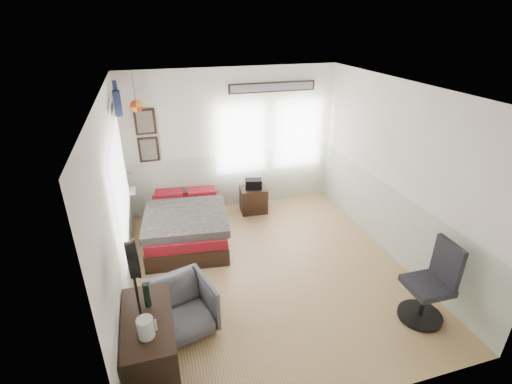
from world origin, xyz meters
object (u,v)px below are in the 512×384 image
(dresser, at_px, (152,352))
(task_chair, at_px, (430,289))
(nightstand, at_px, (254,200))
(bed, at_px, (187,225))
(armchair, at_px, (182,308))

(dresser, height_order, task_chair, task_chair)
(nightstand, bearing_deg, task_chair, -64.09)
(nightstand, bearing_deg, bed, -150.50)
(armchair, xyz_separation_m, task_chair, (2.98, -0.67, 0.12))
(nightstand, height_order, task_chair, task_chair)
(dresser, relative_size, task_chair, 0.91)
(dresser, distance_m, task_chair, 3.34)
(bed, distance_m, task_chair, 3.81)
(task_chair, bearing_deg, dresser, -178.59)
(dresser, relative_size, armchair, 1.39)
(nightstand, relative_size, task_chair, 0.45)
(bed, relative_size, task_chair, 1.78)
(bed, distance_m, armchair, 2.06)
(dresser, height_order, armchair, dresser)
(dresser, distance_m, armchair, 0.78)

